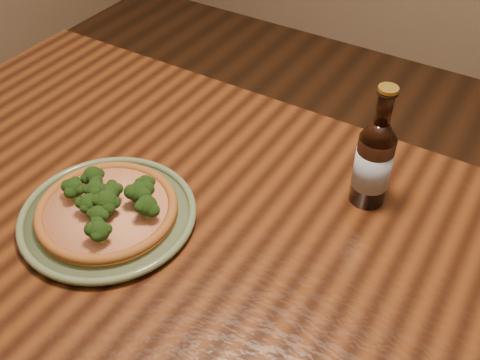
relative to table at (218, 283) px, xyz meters
The scene contains 4 objects.
table is the anchor object (origin of this frame).
plate 0.23m from the table, 167.85° to the right, with size 0.31×0.31×0.02m.
pizza 0.24m from the table, 167.93° to the right, with size 0.25×0.25×0.07m.
beer_bottle 0.35m from the table, 55.77° to the left, with size 0.07×0.07×0.24m.
Camera 1 is at (0.37, -0.42, 1.47)m, focal length 42.00 mm.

